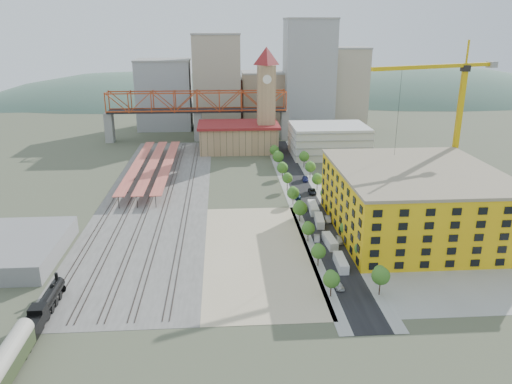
{
  "coord_description": "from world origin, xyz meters",
  "views": [
    {
      "loc": [
        -12.77,
        -151.1,
        57.36
      ],
      "look_at": [
        -3.02,
        -10.74,
        10.0
      ],
      "focal_mm": 35.0,
      "sensor_mm": 36.0,
      "label": 1
    }
  ],
  "objects": [
    {
      "name": "site_trailer_a",
      "position": [
        16.0,
        -41.18,
        1.21
      ],
      "size": [
        2.54,
        8.91,
        2.42
      ],
      "primitive_type": "cube",
      "rotation": [
        0.0,
        0.0,
        -0.02
      ],
      "color": "silver",
      "rests_on": "ground"
    },
    {
      "name": "street_trees",
      "position": [
        16.0,
        5.0,
        0.0
      ],
      "size": [
        15.4,
        124.4,
        8.0
      ],
      "color": "#376A1F",
      "rests_on": "ground"
    },
    {
      "name": "car_5",
      "position": [
        19.0,
        -10.91,
        0.79
      ],
      "size": [
        2.03,
        4.89,
        1.57
      ],
      "primitive_type": "imported",
      "rotation": [
        0.0,
        0.0,
        -0.08
      ],
      "color": "gray",
      "rests_on": "ground"
    },
    {
      "name": "rail_tracks",
      "position": [
        -37.8,
        17.5,
        0.15
      ],
      "size": [
        26.56,
        160.0,
        0.18
      ],
      "color": "#382B23",
      "rests_on": "ground"
    },
    {
      "name": "sidewalk_west",
      "position": [
        10.5,
        15.0,
        0.02
      ],
      "size": [
        3.0,
        170.0,
        0.04
      ],
      "primitive_type": "cube",
      "color": "gray",
      "rests_on": "ground"
    },
    {
      "name": "platform_canopies",
      "position": [
        -41.0,
        45.0,
        3.99
      ],
      "size": [
        16.0,
        80.0,
        4.12
      ],
      "color": "#D96D53",
      "rests_on": "ground"
    },
    {
      "name": "car_1",
      "position": [
        13.0,
        -24.96,
        0.73
      ],
      "size": [
        2.18,
        4.61,
        1.46
      ],
      "primitive_type": "imported",
      "rotation": [
        0.0,
        0.0,
        -0.15
      ],
      "color": "#99989D",
      "rests_on": "ground"
    },
    {
      "name": "construction_building",
      "position": [
        42.0,
        -20.0,
        9.41
      ],
      "size": [
        44.6,
        50.6,
        18.8
      ],
      "color": "yellow",
      "rests_on": "ground"
    },
    {
      "name": "car_6",
      "position": [
        19.0,
        15.76,
        0.77
      ],
      "size": [
        2.82,
        5.67,
        1.55
      ],
      "primitive_type": "imported",
      "rotation": [
        0.0,
        0.0,
        -0.05
      ],
      "color": "black",
      "rests_on": "ground"
    },
    {
      "name": "street_asphalt",
      "position": [
        16.0,
        15.0,
        0.03
      ],
      "size": [
        12.0,
        170.0,
        0.06
      ],
      "primitive_type": "cube",
      "color": "black",
      "rests_on": "ground"
    },
    {
      "name": "dirt_lot",
      "position": [
        -4.0,
        -31.5,
        0.03
      ],
      "size": [
        28.0,
        67.0,
        0.06
      ],
      "primitive_type": "cube",
      "color": "tan",
      "rests_on": "ground"
    },
    {
      "name": "clock_tower",
      "position": [
        8.0,
        79.99,
        28.7
      ],
      "size": [
        12.0,
        12.0,
        52.0
      ],
      "color": "tan",
      "rests_on": "ground"
    },
    {
      "name": "site_trailer_b",
      "position": [
        16.0,
        -28.19,
        1.2
      ],
      "size": [
        2.89,
        8.89,
        2.4
      ],
      "primitive_type": "cube",
      "rotation": [
        0.0,
        0.0,
        0.07
      ],
      "color": "silver",
      "rests_on": "ground"
    },
    {
      "name": "sidewalk_east",
      "position": [
        21.5,
        15.0,
        0.02
      ],
      "size": [
        3.0,
        170.0,
        0.04
      ],
      "primitive_type": "cube",
      "color": "gray",
      "rests_on": "ground"
    },
    {
      "name": "parking_garage",
      "position": [
        36.0,
        70.0,
        7.0
      ],
      "size": [
        34.0,
        26.0,
        14.0
      ],
      "primitive_type": "cube",
      "color": "silver",
      "rests_on": "ground"
    },
    {
      "name": "distant_hills",
      "position": [
        45.28,
        260.0,
        -79.54
      ],
      "size": [
        647.0,
        264.0,
        227.0
      ],
      "color": "#4C6B59",
      "rests_on": "ground"
    },
    {
      "name": "car_7",
      "position": [
        19.0,
        31.03,
        0.78
      ],
      "size": [
        2.74,
        5.58,
        1.56
      ],
      "primitive_type": "imported",
      "rotation": [
        0.0,
        0.0,
        -0.1
      ],
      "color": "navy",
      "rests_on": "ground"
    },
    {
      "name": "skyline",
      "position": [
        7.47,
        142.31,
        22.81
      ],
      "size": [
        133.0,
        46.0,
        60.0
      ],
      "color": "#9EA0A3",
      "rests_on": "ground"
    },
    {
      "name": "warehouse",
      "position": [
        -66.0,
        -30.0,
        2.5
      ],
      "size": [
        22.0,
        32.0,
        5.0
      ],
      "primitive_type": "cube",
      "color": "gray",
      "rests_on": "ground"
    },
    {
      "name": "tower_crane",
      "position": [
        61.39,
        4.37,
        32.64
      ],
      "size": [
        46.78,
        19.65,
        52.89
      ],
      "color": "gold",
      "rests_on": "ground"
    },
    {
      "name": "ground",
      "position": [
        0.0,
        0.0,
        0.0
      ],
      "size": [
        400.0,
        400.0,
        0.0
      ],
      "primitive_type": "plane",
      "color": "#474C38",
      "rests_on": "ground"
    },
    {
      "name": "construction_pad",
      "position": [
        45.0,
        -20.0,
        0.03
      ],
      "size": [
        50.0,
        90.0,
        0.06
      ],
      "primitive_type": "cube",
      "color": "gray",
      "rests_on": "ground"
    },
    {
      "name": "car_0",
      "position": [
        13.0,
        -51.38,
        0.77
      ],
      "size": [
        2.51,
        4.74,
        1.54
      ],
      "primitive_type": "imported",
      "rotation": [
        0.0,
        0.0,
        0.16
      ],
      "color": "#BBBBBB",
      "rests_on": "ground"
    },
    {
      "name": "car_3",
      "position": [
        13.0,
        11.61,
        0.8
      ],
      "size": [
        2.66,
        5.65,
        1.59
      ],
      "primitive_type": "imported",
      "rotation": [
        0.0,
        0.0,
        -0.08
      ],
      "color": "navy",
      "rests_on": "ground"
    },
    {
      "name": "ballast_strip",
      "position": [
        -36.0,
        17.5,
        0.03
      ],
      "size": [
        36.0,
        165.0,
        0.06
      ],
      "primitive_type": "cube",
      "color": "#605E59",
      "rests_on": "ground"
    },
    {
      "name": "car_2",
      "position": [
        13.0,
        -0.15,
        0.75
      ],
      "size": [
        2.57,
        5.41,
        1.49
      ],
      "primitive_type": "imported",
      "rotation": [
        0.0,
        0.0,
        -0.02
      ],
      "color": "black",
      "rests_on": "ground"
    },
    {
      "name": "station_hall",
      "position": [
        -5.0,
        82.0,
        6.67
      ],
      "size": [
        38.0,
        24.0,
        13.1
      ],
      "color": "tan",
      "rests_on": "ground"
    },
    {
      "name": "site_trailer_d",
      "position": [
        16.0,
        -2.48,
        1.32
      ],
      "size": [
        2.96,
        9.75,
        2.64
      ],
      "primitive_type": "cube",
      "rotation": [
        0.0,
        0.0,
        -0.04
      ],
      "color": "silver",
      "rests_on": "ground"
    },
    {
      "name": "car_4",
      "position": [
        19.0,
        -26.53,
        0.78
      ],
      "size": [
        2.24,
        4.74,
        1.57
      ],
      "primitive_type": "imported",
      "rotation": [
        0.0,
        0.0,
        -0.09
      ],
      "color": "silver",
      "rests_on": "ground"
    },
    {
      "name": "locomotive",
      "position": [
        -50.0,
        -58.75,
        2.16
      ],
      "size": [
        3.0,
        23.17,
        5.79
      ],
      "color": "black",
      "rests_on": "ground"
    },
    {
      "name": "coach",
      "position": [
        -50.0,
        -78.26,
        3.22
      ],
      "size": [
        3.33,
        19.31,
        6.06
      ],
      "color": "#2E3C20",
      "rests_on": "ground"
    },
    {
      "name": "site_trailer_c",
      "position": [
        16.0,
        -12.96,
        1.21
      ],
      "size": [
        3.1,
        9.0,
        2.42
      ],
      "primitive_type": "cube",
      "rotation": [
        0.0,
        0.0,
        -0.09
      ],
      "color": "silver",
      "rests_on": "ground"
    },
    {
      "name": "truss_bridge",
      "position": [
        -25.0,
        105.0,
        18.86
      ],
      "size": [
        94.0,
        9.6,
        25.6
      ],
      "color": "gray",
      "rests_on": "ground"
    }
  ]
}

